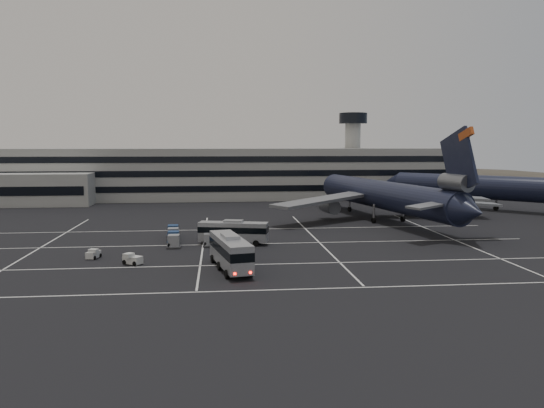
# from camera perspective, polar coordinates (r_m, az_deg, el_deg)

# --- Properties ---
(ground) EXTENTS (260.00, 260.00, 0.00)m
(ground) POSITION_cam_1_polar(r_m,az_deg,el_deg) (77.88, -3.06, -4.88)
(ground) COLOR black
(ground) RESTS_ON ground
(lane_markings) EXTENTS (90.00, 55.62, 0.01)m
(lane_markings) POSITION_cam_1_polar(r_m,az_deg,el_deg) (78.63, -2.39, -4.76)
(lane_markings) COLOR silver
(lane_markings) RESTS_ON ground
(terminal) EXTENTS (125.00, 26.00, 24.00)m
(terminal) POSITION_cam_1_polar(r_m,az_deg,el_deg) (147.64, -5.54, 3.23)
(terminal) COLOR gray
(terminal) RESTS_ON ground
(hills) EXTENTS (352.00, 180.00, 44.00)m
(hills) POSITION_cam_1_polar(r_m,az_deg,el_deg) (248.71, -0.77, 0.22)
(hills) COLOR #38332B
(hills) RESTS_ON ground
(trijet_main) EXTENTS (46.49, 57.35, 18.08)m
(trijet_main) POSITION_cam_1_polar(r_m,az_deg,el_deg) (106.76, 12.07, 0.95)
(trijet_main) COLOR black
(trijet_main) RESTS_ON ground
(trijet_far) EXTENTS (44.87, 44.41, 18.08)m
(trijet_far) POSITION_cam_1_polar(r_m,az_deg,el_deg) (131.69, 23.44, 1.67)
(trijet_far) COLOR black
(trijet_far) RESTS_ON ground
(bus_near) EXTENTS (5.26, 12.65, 4.36)m
(bus_near) POSITION_cam_1_polar(r_m,az_deg,el_deg) (65.19, -4.51, -5.00)
(bus_near) COLOR gray
(bus_near) RESTS_ON ground
(bus_far) EXTENTS (10.89, 4.89, 3.75)m
(bus_far) POSITION_cam_1_polar(r_m,az_deg,el_deg) (81.39, -4.18, -2.92)
(bus_far) COLOR gray
(bus_far) RESTS_ON ground
(tug_a) EXTENTS (1.83, 2.41, 1.38)m
(tug_a) POSITION_cam_1_polar(r_m,az_deg,el_deg) (75.37, -18.69, -5.13)
(tug_a) COLOR beige
(tug_a) RESTS_ON ground
(tug_b) EXTENTS (2.74, 2.51, 1.52)m
(tug_b) POSITION_cam_1_polar(r_m,az_deg,el_deg) (70.30, -14.69, -5.77)
(tug_b) COLOR beige
(tug_b) RESTS_ON ground
(uld_cluster) EXTENTS (8.38, 12.02, 1.96)m
(uld_cluster) POSITION_cam_1_polar(r_m,az_deg,el_deg) (84.00, -8.99, -3.44)
(uld_cluster) COLOR #2D2D30
(uld_cluster) RESTS_ON ground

